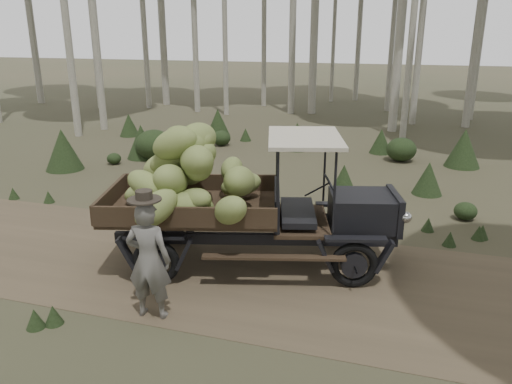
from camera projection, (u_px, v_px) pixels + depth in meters
ground at (152, 259)px, 9.29m from camera, size 120.00×120.00×0.00m
dirt_track at (152, 259)px, 9.29m from camera, size 70.00×4.00×0.01m
banana_truck at (215, 184)px, 8.59m from camera, size 5.40×3.29×2.65m
farmer at (149, 259)px, 7.17m from camera, size 0.70×0.53×1.96m
undergrowth at (178, 214)px, 10.02m from camera, size 23.73×21.12×1.37m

